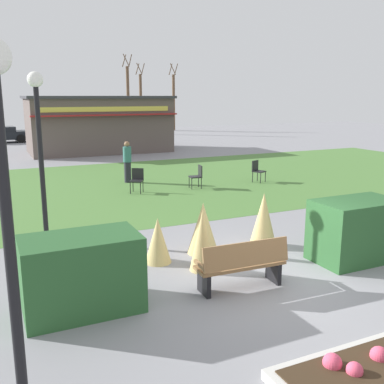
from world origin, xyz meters
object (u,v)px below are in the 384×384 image
parked_car_center_slot (74,132)px  cafe_chair_center (257,169)px  cafe_chair_east (137,178)px  tree_right_bg (174,101)px  lamppost_near (5,193)px  food_kiosk (99,124)px  cafe_chair_west (197,175)px  tree_left_bg (128,99)px  trash_bin (371,235)px  person_strolling (127,162)px  tree_center_bg (141,101)px  lamppost_mid (39,137)px  park_bench (242,264)px  parked_car_west_slot (0,134)px

parked_car_center_slot → cafe_chair_center: bearing=-80.7°
cafe_chair_east → tree_right_bg: 29.92m
lamppost_near → parked_car_center_slot: 32.59m
food_kiosk → cafe_chair_west: 13.04m
parked_car_center_slot → tree_left_bg: (5.69, 3.68, 2.57)m
food_kiosk → tree_left_bg: size_ratio=1.22×
trash_bin → person_strolling: (-2.53, 10.40, 0.43)m
tree_center_bg → food_kiosk: bearing=-117.1°
cafe_chair_west → tree_left_bg: tree_left_bg is taller
food_kiosk → tree_right_bg: size_ratio=1.32×
lamppost_near → food_kiosk: (6.41, 23.37, -0.80)m
food_kiosk → cafe_chair_center: size_ratio=9.85×
lamppost_near → lamppost_mid: size_ratio=1.00×
park_bench → trash_bin: (3.63, 0.43, -0.05)m
trash_bin → cafe_chair_east: bearing=108.4°
lamppost_mid → parked_car_west_slot: size_ratio=0.93×
park_bench → cafe_chair_center: park_bench is taller
cafe_chair_east → tree_left_bg: size_ratio=0.12×
trash_bin → food_kiosk: 21.17m
cafe_chair_west → person_strolling: 3.10m
parked_car_west_slot → tree_right_bg: tree_right_bg is taller
cafe_chair_east → tree_right_bg: (12.69, 26.98, 2.42)m
parked_car_center_slot → park_bench: bearing=-94.7°
parked_car_west_slot → tree_center_bg: tree_center_bg is taller
park_bench → parked_car_west_slot: bearing=95.8°
park_bench → cafe_chair_east: 8.83m
lamppost_mid → tree_right_bg: size_ratio=0.61×
food_kiosk → parked_car_west_slot: (-5.55, 8.53, -1.11)m
lamppost_mid → parked_car_center_slot: 26.28m
park_bench → cafe_chair_west: park_bench is taller
tree_right_bg → trash_bin: bearing=-105.7°
person_strolling → parked_car_west_slot: (-4.17, 19.22, -0.22)m
park_bench → lamppost_mid: bearing=123.4°
trash_bin → tree_left_bg: bearing=82.3°
park_bench → trash_bin: park_bench is taller
lamppost_mid → parked_car_center_slot: bearing=78.2°
cafe_chair_east → person_strolling: (0.26, 2.04, 0.33)m
park_bench → parked_car_center_slot: parked_car_center_slot is taller
park_bench → cafe_chair_east: park_bench is taller
park_bench → lamppost_near: lamppost_near is taller
cafe_chair_center → tree_center_bg: size_ratio=0.13×
park_bench → parked_car_west_slot: (-3.06, 30.05, 0.16)m
parked_car_west_slot → cafe_chair_west: bearing=-73.8°
park_bench → parked_car_center_slot: size_ratio=0.40×
tree_left_bg → cafe_chair_west: bearing=-101.1°
cafe_chair_west → parked_car_west_slot: size_ratio=0.21×
cafe_chair_west → tree_center_bg: size_ratio=0.13×
lamppost_mid → trash_bin: bearing=-31.3°
food_kiosk → cafe_chair_west: food_kiosk is taller
cafe_chair_west → lamppost_mid: bearing=-145.8°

